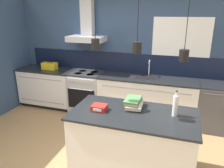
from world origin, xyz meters
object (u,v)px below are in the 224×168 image
(bottle_on_island, at_px, (175,105))
(red_supply_box, at_px, (99,108))
(dishwasher, at_px, (214,107))
(yellow_toolbox, at_px, (50,66))
(oven_range, at_px, (87,92))
(book_stack, at_px, (133,103))

(bottle_on_island, height_order, red_supply_box, bottle_on_island)
(dishwasher, height_order, red_supply_box, red_supply_box)
(dishwasher, distance_m, bottle_on_island, 1.83)
(red_supply_box, height_order, yellow_toolbox, yellow_toolbox)
(oven_range, distance_m, bottle_on_island, 2.59)
(bottle_on_island, distance_m, yellow_toolbox, 3.31)
(book_stack, bearing_deg, dishwasher, 49.72)
(bottle_on_island, xyz_separation_m, yellow_toolbox, (-2.90, 1.58, -0.07))
(red_supply_box, distance_m, yellow_toolbox, 2.58)
(oven_range, relative_size, dishwasher, 1.00)
(oven_range, xyz_separation_m, bottle_on_island, (1.97, -1.58, 0.60))
(dishwasher, height_order, bottle_on_island, bottle_on_island)
(dishwasher, bearing_deg, yellow_toolbox, 180.00)
(dishwasher, relative_size, bottle_on_island, 2.64)
(dishwasher, relative_size, book_stack, 2.57)
(bottle_on_island, relative_size, yellow_toolbox, 1.01)
(oven_range, xyz_separation_m, yellow_toolbox, (-0.94, 0.00, 0.54))
(dishwasher, xyz_separation_m, book_stack, (-1.27, -1.50, 0.52))
(oven_range, bearing_deg, bottle_on_island, -38.70)
(oven_range, bearing_deg, book_stack, -46.75)
(yellow_toolbox, bearing_deg, dishwasher, -0.00)
(oven_range, distance_m, yellow_toolbox, 1.08)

